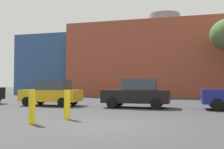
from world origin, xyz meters
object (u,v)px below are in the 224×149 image
parked_car_2 (137,93)px  bollard_yellow_0 (67,105)px  parked_car_1 (52,93)px  bollard_yellow_1 (32,108)px

parked_car_2 → bollard_yellow_0: (-1.80, -5.90, -0.26)m
parked_car_2 → parked_car_1: bearing=0.0°
parked_car_2 → bollard_yellow_1: (-2.45, -7.39, -0.28)m
bollard_yellow_0 → bollard_yellow_1: 1.63m
parked_car_1 → parked_car_2: bearing=-180.0°
parked_car_1 → bollard_yellow_0: size_ratio=3.29×
parked_car_2 → bollard_yellow_0: parked_car_2 is taller
parked_car_1 → parked_car_2: 5.64m
parked_car_2 → bollard_yellow_0: 6.17m
parked_car_1 → bollard_yellow_0: bearing=123.0°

